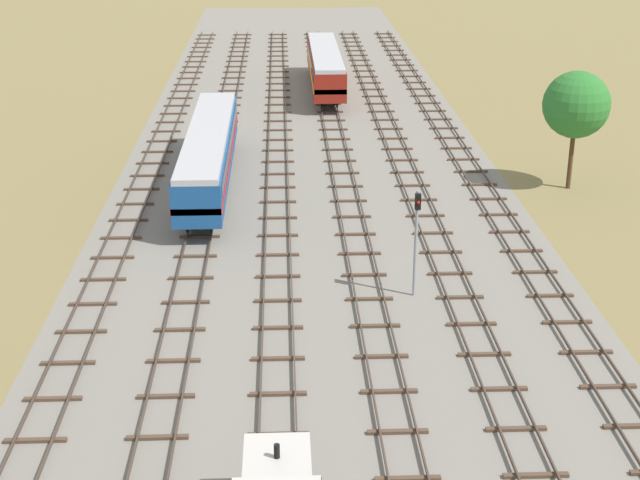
{
  "coord_description": "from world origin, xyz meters",
  "views": [
    {
      "loc": [
        -2.0,
        -5.13,
        20.45
      ],
      "look_at": [
        0.0,
        42.11,
        1.5
      ],
      "focal_mm": 52.26,
      "sensor_mm": 36.0,
      "label": 1
    }
  ],
  "objects": [
    {
      "name": "ground_plane",
      "position": [
        0.0,
        56.0,
        0.0
      ],
      "size": [
        480.0,
        480.0,
        0.0
      ],
      "primitive_type": "plane",
      "color": "olive"
    },
    {
      "name": "ballast_bed",
      "position": [
        0.0,
        56.0,
        0.0
      ],
      "size": [
        27.25,
        176.0,
        0.01
      ],
      "primitive_type": "cube",
      "color": "gray",
      "rests_on": "ground"
    },
    {
      "name": "track_far_left",
      "position": [
        -11.62,
        57.0,
        0.14
      ],
      "size": [
        2.4,
        126.0,
        0.29
      ],
      "color": "#47382D",
      "rests_on": "ground"
    },
    {
      "name": "track_left",
      "position": [
        -6.97,
        57.0,
        0.14
      ],
      "size": [
        2.4,
        126.0,
        0.29
      ],
      "color": "#47382D",
      "rests_on": "ground"
    },
    {
      "name": "track_centre_left",
      "position": [
        -2.32,
        57.0,
        0.14
      ],
      "size": [
        2.4,
        126.0,
        0.29
      ],
      "color": "#47382D",
      "rests_on": "ground"
    },
    {
      "name": "track_centre",
      "position": [
        2.32,
        57.0,
        0.14
      ],
      "size": [
        2.4,
        126.0,
        0.29
      ],
      "color": "#47382D",
      "rests_on": "ground"
    },
    {
      "name": "track_centre_right",
      "position": [
        6.97,
        57.0,
        0.14
      ],
      "size": [
        2.4,
        126.0,
        0.29
      ],
      "color": "#47382D",
      "rests_on": "ground"
    },
    {
      "name": "track_right",
      "position": [
        11.62,
        57.0,
        0.14
      ],
      "size": [
        2.4,
        126.0,
        0.29
      ],
      "color": "#47382D",
      "rests_on": "ground"
    },
    {
      "name": "passenger_coach_left_near",
      "position": [
        -6.97,
        55.97,
        2.61
      ],
      "size": [
        2.96,
        22.0,
        3.8
      ],
      "color": "#194C8C",
      "rests_on": "ground"
    },
    {
      "name": "diesel_railcar_centre_mid",
      "position": [
        2.32,
        85.19,
        2.6
      ],
      "size": [
        2.96,
        20.5,
        3.8
      ],
      "color": "maroon",
      "rests_on": "ground"
    },
    {
      "name": "signal_post_nearest",
      "position": [
        4.65,
        37.95,
        3.58
      ],
      "size": [
        0.28,
        0.47,
        5.67
      ],
      "color": "gray",
      "rests_on": "ground"
    },
    {
      "name": "lineside_tree_0",
      "position": [
        17.58,
        54.73,
        5.82
      ],
      "size": [
        4.47,
        4.47,
        8.07
      ],
      "color": "#4C331E",
      "rests_on": "ground"
    }
  ]
}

